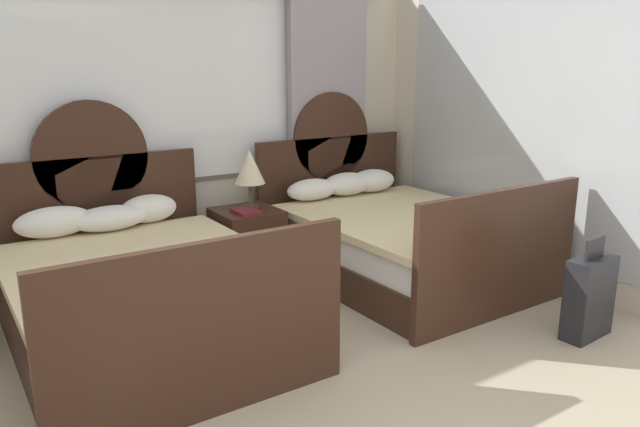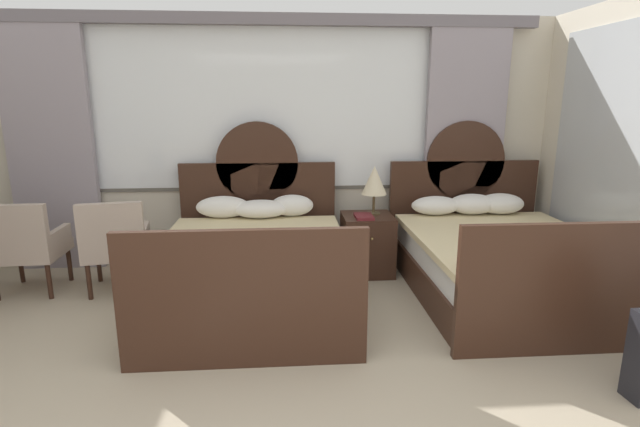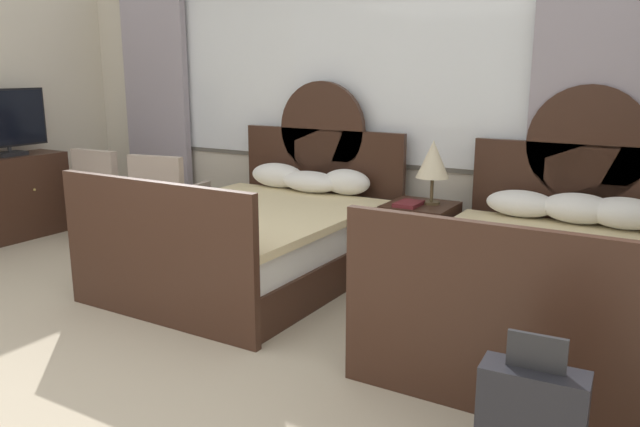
{
  "view_description": "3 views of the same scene",
  "coord_description": "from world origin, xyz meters",
  "px_view_note": "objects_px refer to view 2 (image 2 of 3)",
  "views": [
    {
      "loc": [
        -1.19,
        -1.4,
        1.87
      ],
      "look_at": [
        1.27,
        2.26,
        0.75
      ],
      "focal_mm": 33.5,
      "sensor_mm": 36.0,
      "label": 1
    },
    {
      "loc": [
        0.21,
        -1.73,
        1.82
      ],
      "look_at": [
        0.52,
        2.39,
        0.84
      ],
      "focal_mm": 26.99,
      "sensor_mm": 36.0,
      "label": 2
    },
    {
      "loc": [
        2.94,
        -1.55,
        1.7
      ],
      "look_at": [
        0.61,
        2.34,
        0.65
      ],
      "focal_mm": 35.28,
      "sensor_mm": 36.0,
      "label": 3
    }
  ],
  "objects_px": {
    "bed_near_window": "(254,264)",
    "table_lamp_on_nightstand": "(374,181)",
    "book_on_nightstand": "(364,216)",
    "bed_near_mirror": "(499,258)",
    "nightstand_between_beds": "(367,244)",
    "armchair_by_window_left": "(116,242)",
    "armchair_by_window_centre": "(26,244)"
  },
  "relations": [
    {
      "from": "armchair_by_window_left",
      "to": "table_lamp_on_nightstand",
      "type": "bearing_deg",
      "value": 8.42
    },
    {
      "from": "table_lamp_on_nightstand",
      "to": "book_on_nightstand",
      "type": "relative_size",
      "value": 1.98
    },
    {
      "from": "table_lamp_on_nightstand",
      "to": "armchair_by_window_left",
      "type": "distance_m",
      "value": 2.63
    },
    {
      "from": "table_lamp_on_nightstand",
      "to": "armchair_by_window_left",
      "type": "relative_size",
      "value": 0.57
    },
    {
      "from": "bed_near_mirror",
      "to": "book_on_nightstand",
      "type": "relative_size",
      "value": 8.61
    },
    {
      "from": "table_lamp_on_nightstand",
      "to": "armchair_by_window_left",
      "type": "xyz_separation_m",
      "value": [
        -2.55,
        -0.38,
        -0.49
      ]
    },
    {
      "from": "nightstand_between_beds",
      "to": "table_lamp_on_nightstand",
      "type": "distance_m",
      "value": 0.68
    },
    {
      "from": "nightstand_between_beds",
      "to": "armchair_by_window_left",
      "type": "relative_size",
      "value": 0.7
    },
    {
      "from": "bed_near_mirror",
      "to": "book_on_nightstand",
      "type": "distance_m",
      "value": 1.37
    },
    {
      "from": "table_lamp_on_nightstand",
      "to": "book_on_nightstand",
      "type": "distance_m",
      "value": 0.4
    },
    {
      "from": "bed_near_window",
      "to": "book_on_nightstand",
      "type": "height_order",
      "value": "bed_near_window"
    },
    {
      "from": "bed_near_mirror",
      "to": "armchair_by_window_left",
      "type": "distance_m",
      "value": 3.66
    },
    {
      "from": "bed_near_mirror",
      "to": "table_lamp_on_nightstand",
      "type": "bearing_deg",
      "value": 147.26
    },
    {
      "from": "bed_near_mirror",
      "to": "armchair_by_window_left",
      "type": "relative_size",
      "value": 2.47
    },
    {
      "from": "bed_near_mirror",
      "to": "bed_near_window",
      "type": "bearing_deg",
      "value": -179.93
    },
    {
      "from": "bed_near_window",
      "to": "book_on_nightstand",
      "type": "bearing_deg",
      "value": 26.43
    },
    {
      "from": "bed_near_mirror",
      "to": "armchair_by_window_centre",
      "type": "distance_m",
      "value": 4.48
    },
    {
      "from": "nightstand_between_beds",
      "to": "book_on_nightstand",
      "type": "distance_m",
      "value": 0.35
    },
    {
      "from": "armchair_by_window_centre",
      "to": "table_lamp_on_nightstand",
      "type": "bearing_deg",
      "value": 6.41
    },
    {
      "from": "bed_near_mirror",
      "to": "armchair_by_window_centre",
      "type": "height_order",
      "value": "bed_near_mirror"
    },
    {
      "from": "bed_near_window",
      "to": "bed_near_mirror",
      "type": "xyz_separation_m",
      "value": [
        2.32,
        0.0,
        0.0
      ]
    },
    {
      "from": "nightstand_between_beds",
      "to": "book_on_nightstand",
      "type": "height_order",
      "value": "book_on_nightstand"
    },
    {
      "from": "table_lamp_on_nightstand",
      "to": "armchair_by_window_left",
      "type": "height_order",
      "value": "table_lamp_on_nightstand"
    },
    {
      "from": "bed_near_window",
      "to": "table_lamp_on_nightstand",
      "type": "distance_m",
      "value": 1.55
    },
    {
      "from": "table_lamp_on_nightstand",
      "to": "book_on_nightstand",
      "type": "xyz_separation_m",
      "value": [
        -0.13,
        -0.16,
        -0.34
      ]
    },
    {
      "from": "armchair_by_window_left",
      "to": "armchair_by_window_centre",
      "type": "bearing_deg",
      "value": -179.92
    },
    {
      "from": "book_on_nightstand",
      "to": "armchair_by_window_left",
      "type": "xyz_separation_m",
      "value": [
        -2.42,
        -0.22,
        -0.15
      ]
    },
    {
      "from": "bed_near_window",
      "to": "table_lamp_on_nightstand",
      "type": "relative_size",
      "value": 4.34
    },
    {
      "from": "bed_near_window",
      "to": "bed_near_mirror",
      "type": "relative_size",
      "value": 1.0
    },
    {
      "from": "bed_near_mirror",
      "to": "nightstand_between_beds",
      "type": "relative_size",
      "value": 3.55
    },
    {
      "from": "table_lamp_on_nightstand",
      "to": "bed_near_window",
      "type": "bearing_deg",
      "value": -150.22
    },
    {
      "from": "armchair_by_window_left",
      "to": "nightstand_between_beds",
      "type": "bearing_deg",
      "value": 7.48
    }
  ]
}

